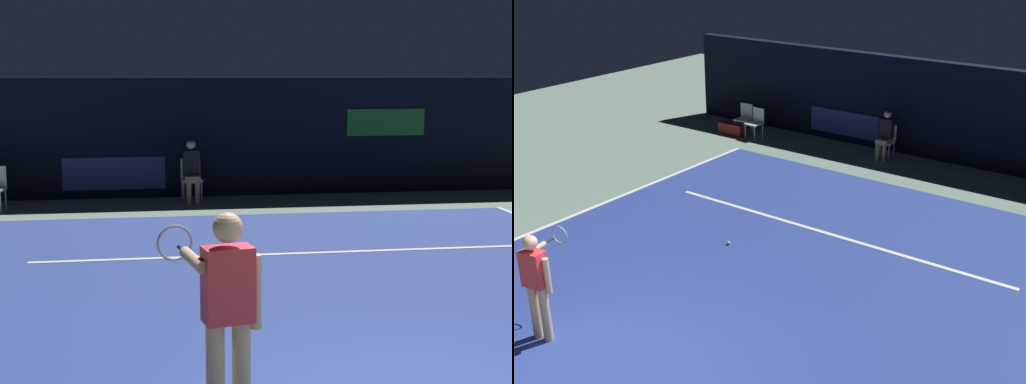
% 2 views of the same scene
% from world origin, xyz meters
% --- Properties ---
extents(ground_plane, '(31.24, 31.24, 0.00)m').
position_xyz_m(ground_plane, '(0.00, 4.02, 0.00)').
color(ground_plane, slate).
extents(court_surface, '(9.87, 10.03, 0.01)m').
position_xyz_m(court_surface, '(0.00, 4.02, 0.01)').
color(court_surface, navy).
rests_on(court_surface, ground).
extents(line_sideline_right, '(0.10, 10.03, 0.01)m').
position_xyz_m(line_sideline_right, '(-4.88, 4.02, 0.01)').
color(line_sideline_right, white).
rests_on(line_sideline_right, court_surface).
extents(line_service, '(7.70, 0.10, 0.01)m').
position_xyz_m(line_service, '(0.00, 5.77, 0.01)').
color(line_service, white).
rests_on(line_service, court_surface).
extents(back_wall, '(16.17, 0.33, 2.60)m').
position_xyz_m(back_wall, '(-0.00, 11.51, 1.30)').
color(back_wall, black).
rests_on(back_wall, ground).
extents(tennis_player, '(0.76, 0.93, 1.73)m').
position_xyz_m(tennis_player, '(-1.57, 0.14, 0.99)').
color(tennis_player, '#DBAD89').
rests_on(tennis_player, ground).
extents(line_judge_on_chair, '(0.46, 0.55, 1.32)m').
position_xyz_m(line_judge_on_chair, '(-1.20, 10.70, 0.69)').
color(line_judge_on_chair, white).
rests_on(line_judge_on_chair, ground).
extents(courtside_chair_near, '(0.46, 0.44, 0.88)m').
position_xyz_m(courtside_chair_near, '(-5.68, 10.36, 0.50)').
color(courtside_chair_near, white).
rests_on(courtside_chair_near, ground).
extents(courtside_chair_far, '(0.48, 0.46, 0.88)m').
position_xyz_m(courtside_chair_far, '(-5.11, 10.17, 0.50)').
color(courtside_chair_far, white).
rests_on(courtside_chair_far, ground).
extents(tennis_ball, '(0.07, 0.07, 0.07)m').
position_xyz_m(tennis_ball, '(-1.29, 4.20, 0.05)').
color(tennis_ball, '#CCE033').
rests_on(tennis_ball, court_surface).
extents(equipment_bag, '(0.84, 0.33, 0.32)m').
position_xyz_m(equipment_bag, '(-5.91, 10.05, 0.16)').
color(equipment_bag, maroon).
rests_on(equipment_bag, ground).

